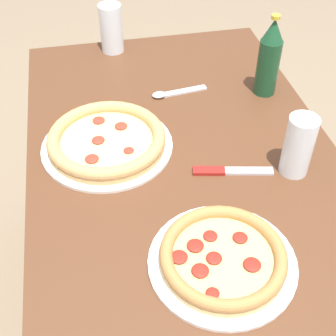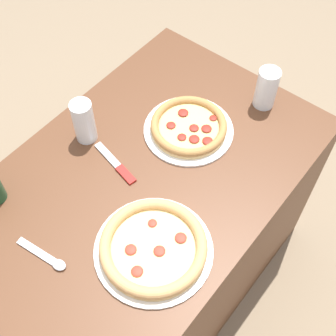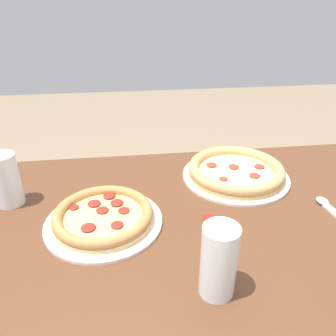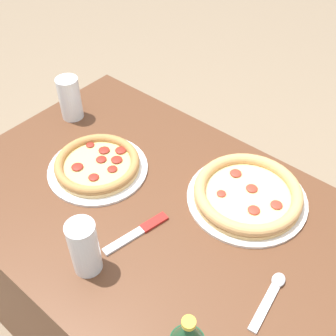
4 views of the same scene
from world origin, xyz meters
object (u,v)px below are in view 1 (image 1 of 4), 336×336
(beer_bottle, at_px, (269,58))
(knife, at_px, (229,171))
(spoon, at_px, (172,93))
(pizza_salami, at_px, (223,257))
(pizza_pepperoni, at_px, (107,141))
(glass_red_wine, at_px, (112,31))
(glass_mango_juice, at_px, (298,148))

(beer_bottle, distance_m, knife, 0.37)
(spoon, bearing_deg, knife, 10.67)
(pizza_salami, bearing_deg, pizza_pepperoni, -155.32)
(glass_red_wine, bearing_deg, pizza_salami, 7.14)
(glass_red_wine, bearing_deg, pizza_pepperoni, -8.36)
(glass_mango_juice, xyz_separation_m, spoon, (-0.36, -0.21, -0.06))
(glass_red_wine, xyz_separation_m, spoon, (0.28, 0.13, -0.06))
(beer_bottle, relative_size, spoon, 1.41)
(glass_mango_juice, distance_m, glass_red_wine, 0.73)
(beer_bottle, relative_size, knife, 1.22)
(pizza_salami, bearing_deg, knife, 160.13)
(glass_red_wine, bearing_deg, beer_bottle, 50.43)
(knife, bearing_deg, pizza_salami, -19.87)
(glass_mango_juice, height_order, beer_bottle, beer_bottle)
(pizza_pepperoni, height_order, spoon, pizza_pepperoni)
(pizza_salami, distance_m, spoon, 0.58)
(knife, bearing_deg, spoon, -169.33)
(pizza_salami, height_order, beer_bottle, beer_bottle)
(beer_bottle, bearing_deg, pizza_pepperoni, -71.52)
(pizza_pepperoni, distance_m, spoon, 0.28)
(pizza_salami, xyz_separation_m, knife, (-0.24, 0.09, -0.02))
(glass_red_wine, xyz_separation_m, knife, (0.62, 0.19, -0.06))
(glass_mango_juice, xyz_separation_m, glass_red_wine, (-0.64, -0.34, -0.00))
(glass_red_wine, distance_m, spoon, 0.32)
(glass_mango_juice, height_order, knife, glass_mango_juice)
(pizza_salami, xyz_separation_m, pizza_pepperoni, (-0.39, -0.18, 0.00))
(glass_mango_juice, bearing_deg, spoon, -149.76)
(pizza_salami, relative_size, glass_mango_juice, 1.92)
(glass_red_wine, distance_m, knife, 0.65)
(knife, bearing_deg, glass_mango_juice, 80.90)
(pizza_pepperoni, distance_m, beer_bottle, 0.49)
(knife, distance_m, spoon, 0.34)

